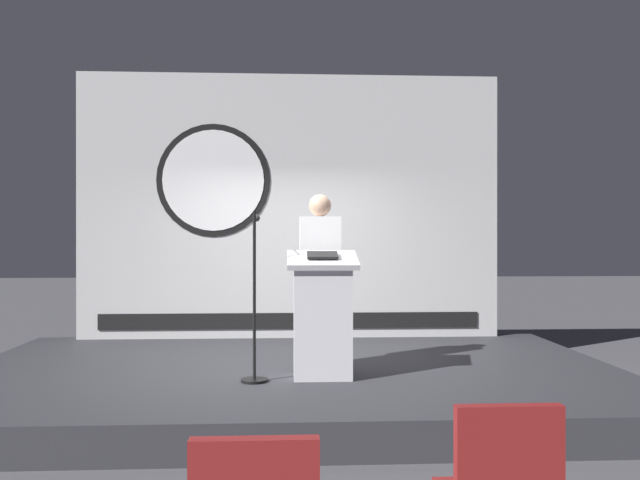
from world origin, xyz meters
TOP-DOWN VIEW (x-y plane):
  - ground_plane at (0.00, 0.00)m, footprint 40.00×40.00m
  - stage_platform at (0.00, 0.00)m, footprint 6.40×4.00m
  - banner_display at (-0.03, 1.85)m, footprint 5.35×0.12m
  - podium at (0.28, -0.56)m, footprint 0.64×0.50m
  - speaker_person at (0.28, -0.07)m, footprint 0.40×0.26m
  - microphone_stand at (-0.33, -0.65)m, footprint 0.24×0.54m

SIDE VIEW (x-z plane):
  - ground_plane at x=0.00m, z-range 0.00..0.00m
  - stage_platform at x=0.00m, z-range 0.00..0.30m
  - microphone_stand at x=-0.33m, z-range 0.08..1.59m
  - podium at x=0.28m, z-range 0.28..1.44m
  - speaker_person at x=0.28m, z-range 0.32..2.02m
  - banner_display at x=-0.03m, z-range 0.30..3.66m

